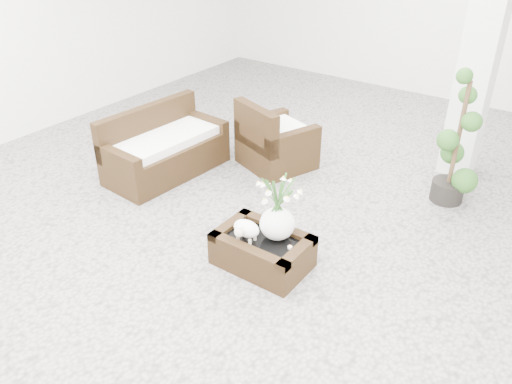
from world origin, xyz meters
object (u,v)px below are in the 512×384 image
Objects in this scene: coffee_table at (263,252)px; topiary at (458,140)px; armchair at (277,134)px; loveseat at (165,143)px.

topiary is (1.07, 2.31, 0.64)m from coffee_table.
coffee_table is 1.00× the size of armchair.
coffee_table is at bearing 140.50° from armchair.
loveseat is at bearing -155.95° from topiary.
armchair is at bearing -169.27° from topiary.
loveseat is at bearing 64.93° from armchair.
topiary reaches higher than coffee_table.
coffee_table is 2.22m from armchair.
armchair reaches higher than loveseat.
coffee_table is 0.56× the size of loveseat.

